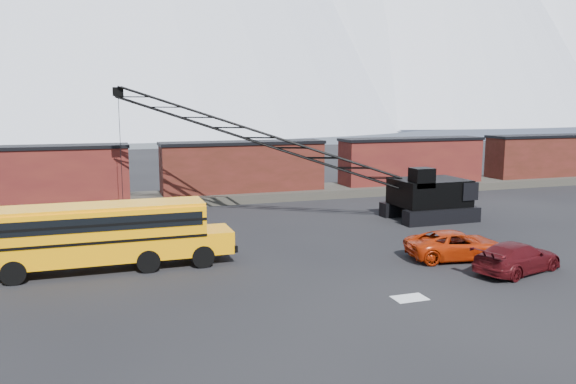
# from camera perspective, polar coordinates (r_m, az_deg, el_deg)

# --- Properties ---
(ground) EXTENTS (160.00, 160.00, 0.00)m
(ground) POSITION_cam_1_polar(r_m,az_deg,el_deg) (27.13, 6.97, -8.09)
(ground) COLOR black
(ground) RESTS_ON ground
(gravel_berm) EXTENTS (120.00, 5.00, 0.70)m
(gravel_berm) POSITION_cam_1_polar(r_m,az_deg,el_deg) (47.36, -4.55, -0.31)
(gravel_berm) COLOR #413E36
(gravel_berm) RESTS_ON ground
(boxcar_west_near) EXTENTS (13.70, 3.10, 4.17)m
(boxcar_west_near) POSITION_cam_1_polar(r_m,az_deg,el_deg) (45.90, -24.36, 1.68)
(boxcar_west_near) COLOR #471414
(boxcar_west_near) RESTS_ON gravel_berm
(boxcar_mid) EXTENTS (13.70, 3.10, 4.17)m
(boxcar_mid) POSITION_cam_1_polar(r_m,az_deg,el_deg) (47.03, -4.58, 2.60)
(boxcar_mid) COLOR #551C18
(boxcar_mid) RESTS_ON gravel_berm
(boxcar_east_near) EXTENTS (13.70, 3.10, 4.17)m
(boxcar_east_near) POSITION_cam_1_polar(r_m,az_deg,el_deg) (53.19, 12.41, 3.14)
(boxcar_east_near) COLOR #471414
(boxcar_east_near) RESTS_ON gravel_berm
(boxcar_east_far) EXTENTS (13.70, 3.10, 4.17)m
(boxcar_east_far) POSITION_cam_1_polar(r_m,az_deg,el_deg) (62.92, 25.03, 3.38)
(boxcar_east_far) COLOR #551C18
(boxcar_east_far) RESTS_ON gravel_berm
(snow_patch) EXTENTS (1.40, 0.90, 0.02)m
(snow_patch) POSITION_cam_1_polar(r_m,az_deg,el_deg) (24.01, 12.25, -10.48)
(snow_patch) COLOR silver
(snow_patch) RESTS_ON ground
(school_bus) EXTENTS (11.65, 2.65, 3.19)m
(school_bus) POSITION_cam_1_polar(r_m,az_deg,el_deg) (28.27, -18.03, -4.01)
(school_bus) COLOR #FF9F05
(school_bus) RESTS_ON ground
(red_pickup) EXTENTS (5.58, 3.26, 1.46)m
(red_pickup) POSITION_cam_1_polar(r_m,az_deg,el_deg) (30.27, 16.80, -5.18)
(red_pickup) COLOR #B42A08
(red_pickup) RESTS_ON ground
(maroon_suv) EXTENTS (5.34, 3.31, 1.44)m
(maroon_suv) POSITION_cam_1_polar(r_m,az_deg,el_deg) (28.86, 22.27, -6.17)
(maroon_suv) COLOR #460C10
(maroon_suv) RESTS_ON ground
(crawler_crane) EXTENTS (23.40, 9.12, 9.23)m
(crawler_crane) POSITION_cam_1_polar(r_m,az_deg,el_deg) (38.11, -1.98, 5.24)
(crawler_crane) COLOR black
(crawler_crane) RESTS_ON ground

